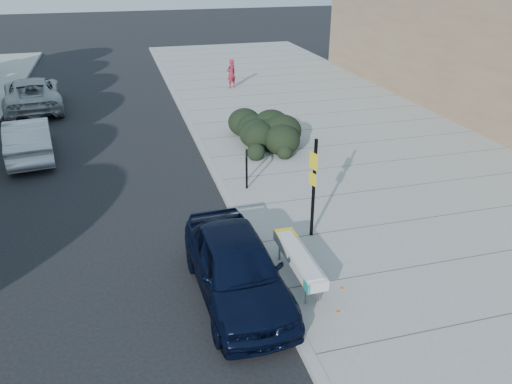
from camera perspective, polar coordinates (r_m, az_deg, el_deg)
The scene contains 11 objects.
ground at distance 12.60m, azimuth -0.48°, elevation -6.48°, with size 120.00×120.00×0.00m, color black.
sidewalk_near at distance 18.66m, azimuth 12.24°, elevation 4.22°, with size 11.20×50.00×0.15m, color gray.
curb_near at distance 16.90m, azimuth -4.92°, elevation 2.49°, with size 0.22×50.00×0.17m, color #9E9E99.
bench at distance 11.00m, azimuth 4.91°, elevation -7.56°, with size 0.47×2.27×0.68m.
bike_rack at distance 15.43m, azimuth -1.08°, elevation 3.07°, with size 0.23×0.70×1.04m.
sign_post at distance 12.27m, azimuth 6.59°, elevation 1.06°, with size 0.13×0.30×2.61m.
hedge at distance 19.00m, azimuth 1.12°, elevation 7.63°, with size 1.82×3.64×1.37m, color black.
sedan_navy at distance 10.63m, azimuth -2.24°, elevation -8.55°, with size 1.72×4.26×1.45m, color black.
wagon_silver at distance 19.76m, azimuth -24.56°, elevation 5.61°, with size 1.50×4.29×1.41m, color #B5B5BA.
suv_silver at distance 26.13m, azimuth -24.21°, elevation 10.23°, with size 2.48×5.38×1.49m, color #A5A8AB.
pedestrian at distance 27.39m, azimuth -2.84°, elevation 13.37°, with size 0.55×0.36×1.52m, color maroon.
Camera 1 is at (-2.77, -10.31, 6.68)m, focal length 35.00 mm.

